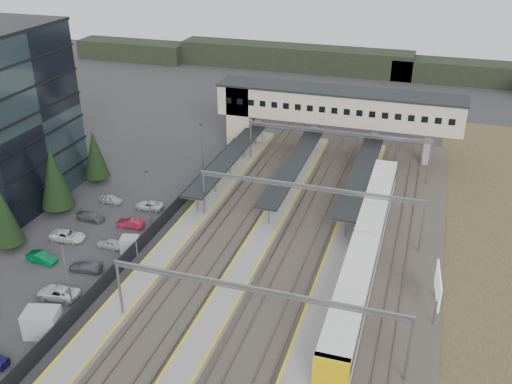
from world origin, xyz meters
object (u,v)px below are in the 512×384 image
(train, at_px, (365,248))
(footbridge, at_px, (321,107))
(relay_cabin_near, at_px, (42,323))
(relay_cabin_far, at_px, (130,244))
(billboard, at_px, (438,287))

(train, bearing_deg, footbridge, 110.69)
(relay_cabin_near, bearing_deg, train, 37.36)
(footbridge, bearing_deg, train, -69.31)
(relay_cabin_far, relative_size, footbridge, 0.06)
(relay_cabin_near, distance_m, billboard, 39.66)
(relay_cabin_far, bearing_deg, billboard, -1.39)
(relay_cabin_far, relative_size, billboard, 0.44)
(relay_cabin_near, relative_size, billboard, 0.68)
(train, bearing_deg, relay_cabin_near, -142.64)
(billboard, bearing_deg, train, 141.53)
(train, bearing_deg, billboard, -38.47)
(relay_cabin_near, relative_size, footbridge, 0.09)
(relay_cabin_near, xyz_separation_m, train, (28.41, 21.69, 0.87))
(relay_cabin_near, xyz_separation_m, relay_cabin_far, (0.75, 16.07, -0.40))
(relay_cabin_near, relative_size, train, 0.09)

